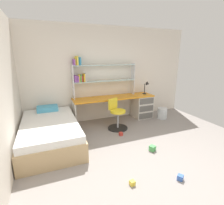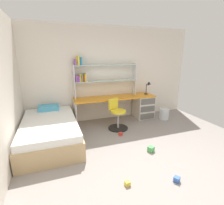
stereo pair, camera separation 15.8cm
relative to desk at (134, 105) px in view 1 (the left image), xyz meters
The scene contains 12 objects.
ground_plane 2.64m from the desk, 109.28° to the right, with size 5.44×6.53×0.02m, color gray.
room_shell 2.57m from the desk, 150.37° to the right, with size 5.44×6.53×2.67m.
desk is the anchor object (origin of this frame).
bookshelf_hutch 1.50m from the desk, behind, with size 1.82×0.22×1.14m.
desk_lamp 0.70m from the desk, ahead, with size 0.20×0.17×0.38m.
swivel_chair 0.97m from the desk, 145.84° to the right, with size 0.52×0.52×0.79m.
bed_platform 2.58m from the desk, 163.68° to the right, with size 1.18×2.05×0.64m.
waste_bin 0.91m from the desk, 26.14° to the right, with size 0.29×0.29×0.33m, color silver.
toy_block_yellow_0 2.93m from the desk, 119.18° to the right, with size 0.07×0.07×0.07m, color gold.
toy_block_red_1 1.37m from the desk, 132.10° to the right, with size 0.08×0.08×0.08m, color red.
toy_block_blue_2 2.83m from the desk, 103.90° to the right, with size 0.08×0.08×0.08m, color #3860B7.
toy_block_green_3 1.96m from the desk, 107.44° to the right, with size 0.11×0.11×0.11m, color #479E51.
Camera 1 is at (-1.64, -1.96, 1.87)m, focal length 27.52 mm.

